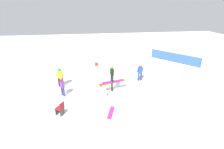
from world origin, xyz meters
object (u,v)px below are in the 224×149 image
(rail_feature, at_px, (112,83))
(bystander_yellow, at_px, (60,76))
(loose_snowboard_magenta, at_px, (111,112))
(folding_chair, at_px, (60,109))
(main_rider_on_rail, at_px, (112,74))
(bystander_purple, at_px, (62,86))
(bystander_blue, at_px, (140,72))
(backpack_on_snow, at_px, (96,64))

(rail_feature, xyz_separation_m, bystander_yellow, (-4.06, 1.54, 0.22))
(loose_snowboard_magenta, height_order, folding_chair, folding_chair)
(main_rider_on_rail, relative_size, bystander_purple, 1.11)
(rail_feature, xyz_separation_m, bystander_blue, (2.78, 1.68, 0.16))
(bystander_yellow, relative_size, bystander_blue, 1.07)
(rail_feature, distance_m, backpack_on_snow, 6.48)
(bystander_purple, bearing_deg, bystander_blue, -113.14)
(loose_snowboard_magenta, distance_m, backpack_on_snow, 9.33)
(main_rider_on_rail, bearing_deg, bystander_purple, 170.87)
(bystander_purple, bearing_deg, folding_chair, 143.29)
(folding_chair, bearing_deg, loose_snowboard_magenta, 116.59)
(bystander_yellow, bearing_deg, bystander_blue, -161.59)
(loose_snowboard_magenta, relative_size, backpack_on_snow, 4.06)
(main_rider_on_rail, distance_m, bystander_blue, 3.30)
(bystander_purple, xyz_separation_m, bystander_yellow, (-0.34, 1.70, 0.12))
(main_rider_on_rail, distance_m, folding_chair, 4.61)
(bystander_yellow, bearing_deg, folding_chair, 113.19)
(rail_feature, xyz_separation_m, main_rider_on_rail, (0.00, 0.00, 0.73))
(rail_feature, height_order, folding_chair, folding_chair)
(bystander_blue, xyz_separation_m, backpack_on_snow, (-3.52, 4.74, -0.67))
(main_rider_on_rail, height_order, backpack_on_snow, main_rider_on_rail)
(bystander_yellow, bearing_deg, main_rider_on_rail, 176.48)
(loose_snowboard_magenta, bearing_deg, backpack_on_snow, 20.02)
(main_rider_on_rail, bearing_deg, folding_chair, -155.34)
(bystander_purple, xyz_separation_m, bystander_blue, (6.51, 1.84, 0.06))
(rail_feature, xyz_separation_m, bystander_purple, (-3.72, -0.16, 0.11))
(bystander_purple, bearing_deg, backpack_on_snow, -63.30)
(main_rider_on_rail, bearing_deg, backpack_on_snow, 85.00)
(rail_feature, bearing_deg, backpack_on_snow, 77.63)
(bystander_blue, distance_m, loose_snowboard_magenta, 5.72)
(main_rider_on_rail, relative_size, loose_snowboard_magenta, 1.12)
(backpack_on_snow, bearing_deg, bystander_purple, 84.44)
(bystander_purple, xyz_separation_m, folding_chair, (0.10, -2.50, -0.37))
(bystander_yellow, bearing_deg, bystander_purple, 118.55)
(bystander_yellow, height_order, loose_snowboard_magenta, bystander_yellow)
(bystander_purple, height_order, folding_chair, bystander_purple)
(rail_feature, relative_size, folding_chair, 2.42)
(bystander_yellow, distance_m, backpack_on_snow, 5.95)
(rail_feature, bearing_deg, bystander_yellow, 140.27)
(backpack_on_snow, bearing_deg, bystander_blue, 145.43)
(folding_chair, bearing_deg, bystander_purple, -146.59)
(bystander_yellow, relative_size, folding_chair, 1.83)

